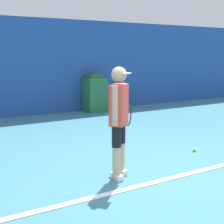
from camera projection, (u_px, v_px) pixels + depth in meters
name	position (u px, v px, depth m)	size (l,w,h in m)	color
ground_plane	(166.00, 183.00, 4.45)	(24.00, 24.00, 0.00)	teal
back_wall	(40.00, 67.00, 9.26)	(24.00, 0.10, 2.85)	#234C99
court_baseline	(163.00, 180.00, 4.51)	(21.60, 0.10, 0.01)	white
tennis_player	(119.00, 117.00, 4.53)	(0.73, 0.69, 1.63)	tan
tennis_ball	(194.00, 150.00, 5.86)	(0.07, 0.07, 0.07)	#D1E533
covered_chair	(95.00, 94.00, 9.86)	(0.63, 0.59, 1.18)	#28663D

